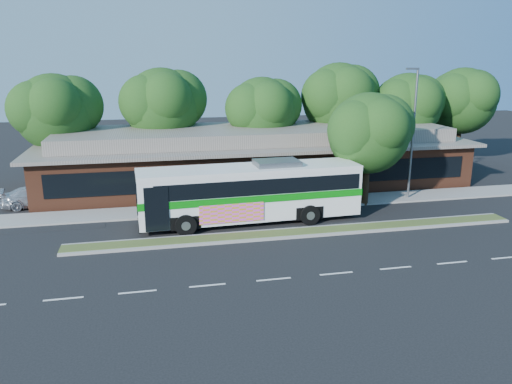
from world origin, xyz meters
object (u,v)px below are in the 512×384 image
lamp_post (413,130)px  transit_bus (251,189)px  sidewalk_tree (373,131)px  sedan (38,197)px

lamp_post → transit_bus: (-11.89, -2.72, -2.82)m
transit_bus → sidewalk_tree: sidewalk_tree is taller
lamp_post → sidewalk_tree: (-3.18, -0.57, 0.12)m
lamp_post → sidewalk_tree: bearing=-169.8°
lamp_post → sidewalk_tree: size_ratio=1.20×
lamp_post → sidewalk_tree: lamp_post is taller
sidewalk_tree → sedan: bearing=169.3°
lamp_post → sedan: 25.86m
lamp_post → transit_bus: lamp_post is taller
transit_bus → sedan: 14.85m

